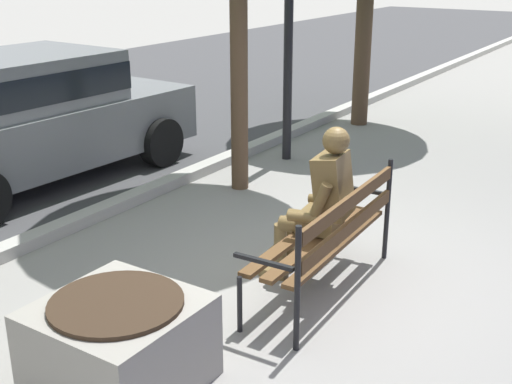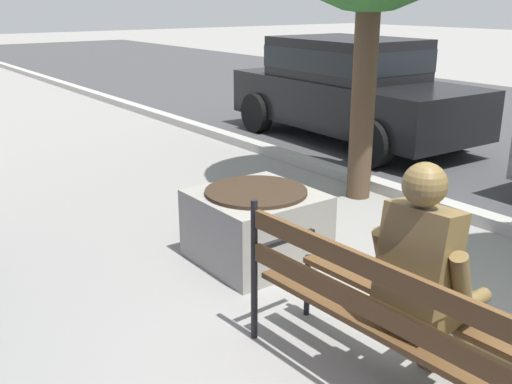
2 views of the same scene
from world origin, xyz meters
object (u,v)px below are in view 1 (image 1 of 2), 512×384
Objects in this scene: parked_car_grey at (27,114)px; concrete_planter at (120,344)px; park_bench at (330,232)px; bronze_statue_seated at (316,207)px.

concrete_planter is at bearing -122.46° from parked_car_grey.
park_bench reaches higher than concrete_planter.
concrete_planter is (-2.01, 0.33, -0.36)m from bronze_statue_seated.
parked_car_grey is at bearing 84.08° from bronze_statue_seated.
park_bench is 0.44× the size of parked_car_grey.
bronze_statue_seated reaches higher than concrete_planter.
bronze_statue_seated is at bearing -9.27° from concrete_planter.
park_bench is 1.33× the size of bronze_statue_seated.
concrete_planter is 4.57m from parked_car_grey.
parked_car_grey is at bearing 57.54° from concrete_planter.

